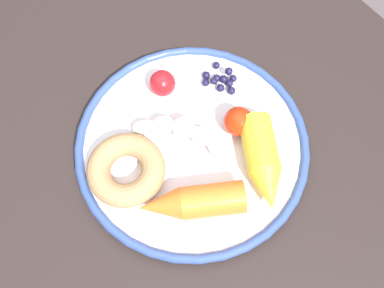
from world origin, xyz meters
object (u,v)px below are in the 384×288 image
(tomato_mid, at_px, (163,83))
(dining_table, at_px, (165,170))
(tomato_near, at_px, (239,121))
(carrot_yellow, at_px, (263,162))
(blueberry_pile, at_px, (220,79))
(carrot_orange, at_px, (192,202))
(plate, at_px, (192,145))
(banana, at_px, (182,131))
(donut, at_px, (126,170))

(tomato_mid, bearing_deg, dining_table, -38.10)
(tomato_near, bearing_deg, carrot_yellow, -11.13)
(blueberry_pile, relative_size, tomato_near, 1.39)
(blueberry_pile, bearing_deg, tomato_mid, -117.39)
(tomato_mid, bearing_deg, carrot_orange, -23.38)
(plate, distance_m, banana, 0.02)
(banana, height_order, tomato_mid, tomato_mid)
(dining_table, bearing_deg, tomato_mid, 141.90)
(carrot_yellow, relative_size, donut, 1.27)
(dining_table, height_order, plate, plate)
(dining_table, height_order, carrot_yellow, carrot_yellow)
(donut, bearing_deg, carrot_orange, 25.43)
(dining_table, relative_size, carrot_yellow, 8.25)
(banana, relative_size, tomato_mid, 3.18)
(banana, bearing_deg, donut, -88.84)
(donut, height_order, tomato_near, tomato_near)
(banana, distance_m, donut, 0.09)
(banana, relative_size, tomato_near, 2.92)
(plate, bearing_deg, blueberry_pile, 120.57)
(carrot_yellow, bearing_deg, tomato_mid, -169.18)
(carrot_orange, bearing_deg, plate, 143.15)
(dining_table, distance_m, blueberry_pile, 0.17)
(dining_table, relative_size, tomato_mid, 28.75)
(carrot_orange, height_order, tomato_mid, carrot_orange)
(carrot_yellow, distance_m, tomato_near, 0.06)
(carrot_yellow, xyz_separation_m, blueberry_pile, (-0.13, 0.04, -0.01))
(banana, distance_m, carrot_orange, 0.10)
(carrot_orange, distance_m, blueberry_pile, 0.19)
(plate, height_order, carrot_orange, carrot_orange)
(donut, height_order, blueberry_pile, donut)
(banana, relative_size, blueberry_pile, 2.10)
(carrot_orange, bearing_deg, dining_table, 167.85)
(blueberry_pile, height_order, tomato_mid, tomato_mid)
(blueberry_pile, relative_size, tomato_mid, 1.51)
(carrot_orange, xyz_separation_m, blueberry_pile, (-0.12, 0.14, -0.01))
(banana, relative_size, carrot_yellow, 0.91)
(blueberry_pile, height_order, tomato_near, tomato_near)
(plate, bearing_deg, banana, -171.02)
(plate, distance_m, blueberry_pile, 0.10)
(donut, xyz_separation_m, tomato_mid, (-0.07, 0.11, 0.00))
(donut, distance_m, tomato_mid, 0.13)
(carrot_orange, height_order, donut, carrot_orange)
(donut, height_order, tomato_mid, tomato_mid)
(banana, bearing_deg, blueberry_pile, 110.75)
(plate, height_order, banana, banana)
(donut, xyz_separation_m, blueberry_pile, (-0.04, 0.18, -0.01))
(plate, xyz_separation_m, banana, (-0.02, -0.00, 0.02))
(blueberry_pile, distance_m, tomato_near, 0.08)
(tomato_near, bearing_deg, dining_table, -117.21)
(carrot_yellow, bearing_deg, plate, -148.16)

